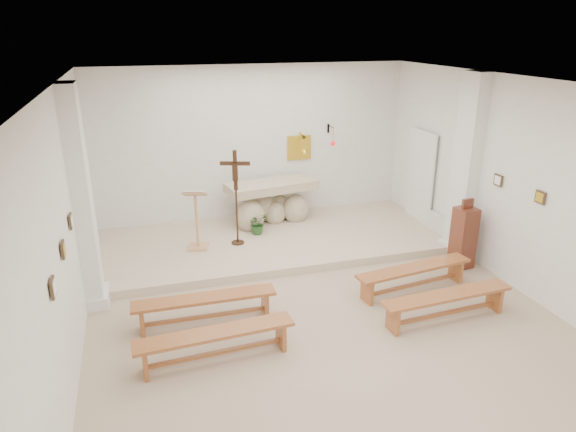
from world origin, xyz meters
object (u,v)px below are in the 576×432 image
object	(u,v)px
bench_left_front	(205,303)
bench_right_front	(414,273)
altar	(271,205)
lectern	(196,219)
bench_left_second	(215,339)
bench_right_second	(447,300)
crucifix_stand	(236,191)
donation_pedestal	(463,237)

from	to	relation	value
bench_left_front	bench_right_front	size ratio (longest dim) A/B	0.99
altar	lectern	bearing A→B (deg)	-160.14
lectern	bench_left_front	size ratio (longest dim) A/B	0.58
bench_left_second	altar	bearing A→B (deg)	62.96
bench_right_front	bench_right_second	world-z (taller)	same
crucifix_stand	donation_pedestal	world-z (taller)	crucifix_stand
bench_left_front	bench_left_second	xyz separation A→B (m)	(0.00, -0.97, 0.00)
bench_left_front	lectern	bearing A→B (deg)	86.03
bench_right_second	bench_right_front	bearing A→B (deg)	86.68
crucifix_stand	bench_left_second	bearing A→B (deg)	-87.27
donation_pedestal	bench_left_second	xyz separation A→B (m)	(-4.86, -1.57, -0.25)
crucifix_stand	altar	bearing A→B (deg)	64.86
altar	lectern	size ratio (longest dim) A/B	1.67
bench_right_second	lectern	bearing A→B (deg)	129.95
lectern	donation_pedestal	distance (m)	5.02
altar	crucifix_stand	bearing A→B (deg)	-143.66
lectern	donation_pedestal	bearing A→B (deg)	-7.82
altar	bench_left_front	bearing A→B (deg)	-128.85
crucifix_stand	donation_pedestal	distance (m)	4.35
donation_pedestal	bench_right_front	xyz separation A→B (m)	(-1.34, -0.60, -0.25)
bench_left_second	bench_left_front	bearing A→B (deg)	86.64
altar	bench_right_front	bearing A→B (deg)	-75.77
donation_pedestal	bench_right_second	bearing A→B (deg)	-136.92
bench_right_front	bench_left_second	size ratio (longest dim) A/B	1.00
donation_pedestal	bench_right_second	world-z (taller)	donation_pedestal
altar	donation_pedestal	distance (m)	4.11
donation_pedestal	bench_left_second	distance (m)	5.11
lectern	bench_right_front	bearing A→B (deg)	-22.73
altar	bench_left_second	xyz separation A→B (m)	(-1.96, -4.48, -0.20)
altar	donation_pedestal	size ratio (longest dim) A/B	1.55
bench_right_front	bench_right_second	size ratio (longest dim) A/B	1.00
crucifix_stand	donation_pedestal	xyz separation A→B (m)	(3.84, -1.93, -0.66)
bench_left_front	bench_right_second	bearing A→B (deg)	-14.32
donation_pedestal	bench_left_second	bearing A→B (deg)	-168.45
bench_right_front	donation_pedestal	bearing A→B (deg)	16.18
crucifix_stand	bench_left_second	xyz separation A→B (m)	(-1.01, -3.50, -0.91)
bench_left_front	bench_right_front	distance (m)	3.51
altar	bench_left_second	size ratio (longest dim) A/B	0.96
crucifix_stand	bench_left_front	size ratio (longest dim) A/B	0.89
altar	bench_left_front	world-z (taller)	altar
donation_pedestal	bench_left_front	world-z (taller)	donation_pedestal
lectern	bench_left_second	world-z (taller)	lectern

